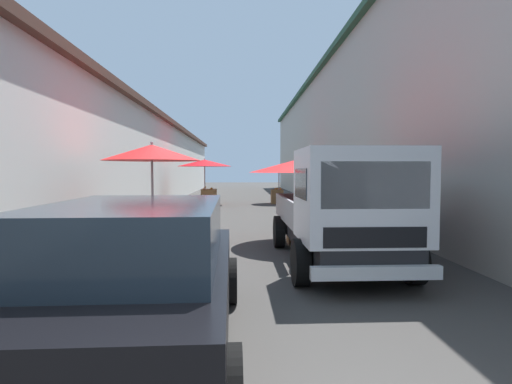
{
  "coord_description": "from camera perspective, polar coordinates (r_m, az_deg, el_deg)",
  "views": [
    {
      "loc": [
        -1.76,
        0.06,
        1.75
      ],
      "look_at": [
        7.85,
        -0.27,
        1.24
      ],
      "focal_mm": 28.16,
      "sensor_mm": 36.0,
      "label": 1
    }
  ],
  "objects": [
    {
      "name": "plastic_stool",
      "position": [
        14.61,
        -9.05,
        -2.58
      ],
      "size": [
        0.3,
        0.3,
        0.43
      ],
      "color": "red",
      "rests_on": "ground"
    },
    {
      "name": "fruit_stall_far_left",
      "position": [
        9.56,
        7.13,
        2.41
      ],
      "size": [
        2.73,
        2.73,
        2.15
      ],
      "color": "#9E9EA3",
      "rests_on": "ground"
    },
    {
      "name": "building_left_whitewash",
      "position": [
        19.02,
        -24.99,
        4.28
      ],
      "size": [
        49.8,
        7.5,
        4.49
      ],
      "color": "silver",
      "rests_on": "ground"
    },
    {
      "name": "hatchback_car",
      "position": [
        4.09,
        -16.34,
        -11.37
      ],
      "size": [
        3.95,
        2.01,
        1.45
      ],
      "color": "black",
      "rests_on": "ground"
    },
    {
      "name": "ground",
      "position": [
        15.36,
        -1.75,
        -3.49
      ],
      "size": [
        90.0,
        90.0,
        0.0
      ],
      "primitive_type": "plane",
      "color": "#3D3A38"
    },
    {
      "name": "delivery_truck",
      "position": [
        6.94,
        12.63,
        -2.88
      ],
      "size": [
        4.94,
        2.02,
        2.08
      ],
      "color": "black",
      "rests_on": "ground"
    },
    {
      "name": "building_right_concrete",
      "position": [
        19.15,
        21.43,
        8.26
      ],
      "size": [
        49.8,
        7.5,
        7.1
      ],
      "color": "#A39E93",
      "rests_on": "ground"
    },
    {
      "name": "vendor_by_crates",
      "position": [
        18.77,
        8.66,
        0.65
      ],
      "size": [
        0.65,
        0.29,
        1.68
      ],
      "color": "navy",
      "rests_on": "ground"
    },
    {
      "name": "fruit_stall_far_right",
      "position": [
        9.71,
        -14.25,
        3.16
      ],
      "size": [
        2.31,
        2.31,
        2.44
      ],
      "color": "#9E9EA3",
      "rests_on": "ground"
    },
    {
      "name": "parked_scooter",
      "position": [
        9.81,
        19.22,
        -4.74
      ],
      "size": [
        1.69,
        0.32,
        1.14
      ],
      "color": "black",
      "rests_on": "ground"
    },
    {
      "name": "fruit_stall_mid_lane",
      "position": [
        21.24,
        3.23,
        2.61
      ],
      "size": [
        2.18,
        2.18,
        2.08
      ],
      "color": "#9E9EA3",
      "rests_on": "ground"
    },
    {
      "name": "fruit_stall_near_left",
      "position": [
        7.69,
        15.95,
        2.85
      ],
      "size": [
        2.32,
        2.32,
        2.22
      ],
      "color": "#9E9EA3",
      "rests_on": "ground"
    },
    {
      "name": "fruit_stall_near_right",
      "position": [
        20.84,
        -7.22,
        3.35
      ],
      "size": [
        2.81,
        2.81,
        2.4
      ],
      "color": "#9E9EA3",
      "rests_on": "ground"
    }
  ]
}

